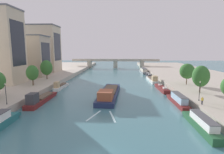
% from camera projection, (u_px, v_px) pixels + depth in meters
% --- Properties ---
extents(quay_left, '(36.00, 170.00, 1.62)m').
position_uv_depth(quay_left, '(29.00, 77.00, 76.25)').
color(quay_left, '#B7AD9E').
rests_on(quay_left, ground).
extents(quay_right, '(36.00, 170.00, 1.62)m').
position_uv_depth(quay_right, '(200.00, 79.00, 73.13)').
color(quay_right, '#B7AD9E').
rests_on(quay_right, ground).
extents(barge_midriver, '(5.89, 23.23, 3.14)m').
position_uv_depth(barge_midriver, '(109.00, 93.00, 47.77)').
color(barge_midriver, '#1E284C').
rests_on(barge_midriver, ground).
extents(wake_behind_barge, '(5.59, 6.07, 0.03)m').
position_uv_depth(wake_behind_barge, '(103.00, 116.00, 33.72)').
color(wake_behind_barge, silver).
rests_on(wake_behind_barge, ground).
extents(moored_boat_left_far, '(2.52, 14.16, 3.22)m').
position_uv_depth(moored_boat_left_far, '(40.00, 99.00, 42.11)').
color(moored_boat_left_far, maroon).
rests_on(moored_boat_left_far, ground).
extents(moored_boat_left_midway, '(2.05, 10.78, 2.84)m').
position_uv_depth(moored_boat_left_midway, '(60.00, 86.00, 57.56)').
color(moored_boat_left_midway, silver).
rests_on(moored_boat_left_midway, ground).
extents(moored_boat_right_downstream, '(1.86, 11.61, 2.37)m').
position_uv_depth(moored_boat_right_downstream, '(201.00, 123.00, 27.91)').
color(moored_boat_right_downstream, '#235633').
rests_on(moored_boat_right_downstream, ground).
extents(moored_boat_right_lone, '(2.06, 12.04, 2.52)m').
position_uv_depth(moored_boat_right_lone, '(178.00, 100.00, 40.82)').
color(moored_boat_right_lone, maroon).
rests_on(moored_boat_right_lone, ground).
extents(moored_boat_right_end, '(2.33, 11.66, 2.27)m').
position_uv_depth(moored_boat_right_end, '(162.00, 88.00, 55.39)').
color(moored_boat_right_end, maroon).
rests_on(moored_boat_right_end, ground).
extents(moored_boat_right_midway, '(2.72, 14.84, 2.93)m').
position_uv_depth(moored_boat_right_midway, '(152.00, 79.00, 70.60)').
color(moored_boat_right_midway, silver).
rests_on(moored_boat_right_midway, ground).
extents(moored_boat_right_gap_after, '(2.04, 11.33, 2.33)m').
position_uv_depth(moored_boat_right_gap_after, '(148.00, 75.00, 84.85)').
color(moored_boat_right_gap_after, black).
rests_on(moored_boat_right_gap_after, ground).
extents(moored_boat_right_second, '(3.59, 14.70, 2.63)m').
position_uv_depth(moored_boat_right_second, '(144.00, 71.00, 98.11)').
color(moored_boat_right_second, gray).
rests_on(moored_boat_right_second, ground).
extents(tree_left_distant, '(3.67, 3.67, 6.34)m').
position_uv_depth(tree_left_distant, '(32.00, 73.00, 54.50)').
color(tree_left_distant, brown).
rests_on(tree_left_distant, quay_left).
extents(tree_left_nearest, '(4.46, 4.46, 7.19)m').
position_uv_depth(tree_left_nearest, '(46.00, 68.00, 66.30)').
color(tree_left_nearest, brown).
rests_on(tree_left_nearest, quay_left).
extents(tree_right_distant, '(4.23, 4.23, 7.00)m').
position_uv_depth(tree_right_distant, '(201.00, 76.00, 45.18)').
color(tree_right_distant, brown).
rests_on(tree_right_distant, quay_right).
extents(tree_right_nearest, '(4.62, 4.62, 6.70)m').
position_uv_depth(tree_right_nearest, '(187.00, 71.00, 55.85)').
color(tree_right_nearest, brown).
rests_on(tree_right_nearest, quay_right).
extents(lamppost_left_bank, '(0.28, 0.28, 4.31)m').
position_uv_depth(lamppost_left_bank, '(6.00, 93.00, 35.41)').
color(lamppost_left_bank, black).
rests_on(lamppost_left_bank, quay_left).
extents(lamppost_right_bank, '(0.28, 0.28, 4.25)m').
position_uv_depth(lamppost_right_bank, '(200.00, 90.00, 38.01)').
color(lamppost_right_bank, black).
rests_on(lamppost_right_bank, quay_right).
extents(building_left_tall, '(12.01, 9.85, 24.10)m').
position_uv_depth(building_left_tall, '(1.00, 47.00, 56.56)').
color(building_left_tall, beige).
rests_on(building_left_tall, quay_left).
extents(building_left_middle, '(15.48, 10.81, 16.96)m').
position_uv_depth(building_left_middle, '(29.00, 56.00, 73.67)').
color(building_left_middle, '#B2A38E').
rests_on(building_left_middle, quay_left).
extents(building_left_far_end, '(13.56, 11.99, 23.24)m').
position_uv_depth(building_left_far_end, '(45.00, 49.00, 89.78)').
color(building_left_far_end, beige).
rests_on(building_left_far_end, quay_left).
extents(bridge_far, '(61.12, 4.40, 6.35)m').
position_uv_depth(bridge_far, '(115.00, 62.00, 124.67)').
color(bridge_far, '#ADA899').
rests_on(bridge_far, ground).
extents(person_on_quay, '(0.34, 0.48, 1.62)m').
position_uv_depth(person_on_quay, '(202.00, 100.00, 35.39)').
color(person_on_quay, '#2D2D38').
rests_on(person_on_quay, quay_right).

